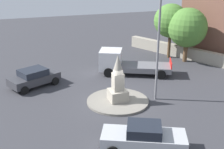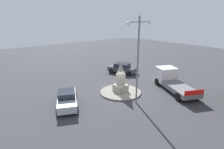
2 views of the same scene
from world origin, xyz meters
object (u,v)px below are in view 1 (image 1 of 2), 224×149
tree_near_wall (187,28)px  tree_mid_cluster (171,21)px  truck_white_waiting (125,63)px  car_silver_near_island (144,137)px  car_dark_grey_far_side (34,77)px  monument (118,82)px  streetlamp (159,35)px

tree_near_wall → tree_mid_cluster: tree_mid_cluster is taller
truck_white_waiting → tree_mid_cluster: 7.64m
truck_white_waiting → tree_mid_cluster: (3.18, -6.30, 2.91)m
car_silver_near_island → tree_mid_cluster: tree_mid_cluster is taller
tree_mid_cluster → tree_near_wall: bearing=-154.3°
car_dark_grey_far_side → truck_white_waiting: truck_white_waiting is taller
monument → streetlamp: streetlamp is taller
tree_near_wall → tree_mid_cluster: (1.80, 0.87, 0.43)m
car_silver_near_island → tree_mid_cluster: 17.81m
tree_near_wall → tree_mid_cluster: 2.04m
car_dark_grey_far_side → tree_mid_cluster: 15.15m
monument → car_dark_grey_far_side: size_ratio=0.78×
car_silver_near_island → streetlamp: bearing=-32.9°
tree_near_wall → car_silver_near_island: bearing=140.1°
streetlamp → tree_mid_cluster: size_ratio=1.42×
car_dark_grey_far_side → streetlamp: bearing=-124.0°
car_silver_near_island → tree_near_wall: bearing=-39.9°
truck_white_waiting → tree_near_wall: (1.38, -7.17, 2.48)m
streetlamp → tree_mid_cluster: streetlamp is taller
car_dark_grey_far_side → car_silver_near_island: bearing=-157.3°
monument → streetlamp: size_ratio=0.42×
monument → tree_mid_cluster: (8.58, -9.03, 2.40)m
car_silver_near_island → tree_mid_cluster: size_ratio=0.83×
monument → car_dark_grey_far_side: 7.42m
monument → tree_near_wall: tree_near_wall is taller
streetlamp → tree_mid_cluster: 11.01m
monument → truck_white_waiting: 6.07m
streetlamp → monument: bearing=80.8°
car_dark_grey_far_side → tree_mid_cluster: tree_mid_cluster is taller
car_silver_near_island → truck_white_waiting: bearing=-17.1°
tree_near_wall → tree_mid_cluster: size_ratio=0.96×
monument → streetlamp: bearing=-99.2°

